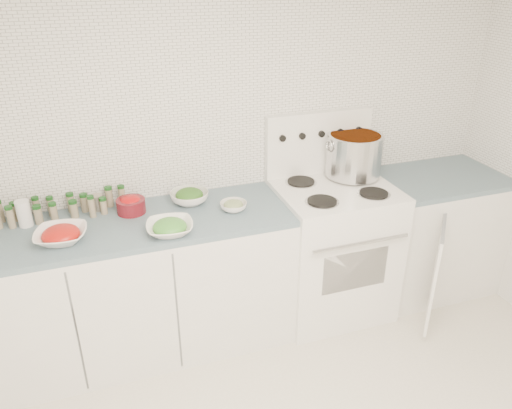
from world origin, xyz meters
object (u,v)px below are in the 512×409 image
(stove, at_px, (331,245))
(stock_pot, at_px, (354,153))
(bowl_snowpea, at_px, (170,227))
(bowl_tomato, at_px, (61,235))

(stove, distance_m, stock_pot, 0.65)
(bowl_snowpea, bearing_deg, stock_pot, 14.04)
(bowl_tomato, distance_m, bowl_snowpea, 0.58)
(stock_pot, bearing_deg, bowl_snowpea, -165.96)
(stock_pot, xyz_separation_m, bowl_snowpea, (-1.31, -0.33, -0.16))
(stove, height_order, bowl_tomato, stove)
(bowl_snowpea, bearing_deg, stove, 9.79)
(bowl_tomato, relative_size, bowl_snowpea, 1.10)
(stove, xyz_separation_m, bowl_tomato, (-1.68, -0.09, 0.44))
(stove, height_order, stock_pot, stove)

